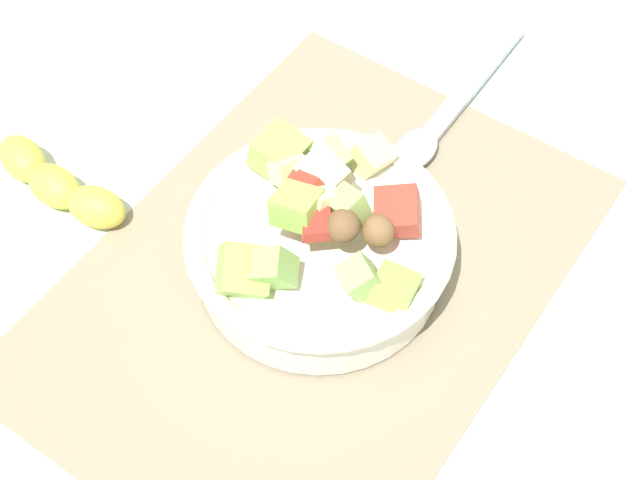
{
  "coord_description": "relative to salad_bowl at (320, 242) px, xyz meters",
  "views": [
    {
      "loc": [
        0.37,
        0.26,
        0.68
      ],
      "look_at": [
        -0.01,
        0.0,
        0.05
      ],
      "focal_mm": 53.91,
      "sensor_mm": 36.0,
      "label": 1
    }
  ],
  "objects": [
    {
      "name": "salad_bowl",
      "position": [
        0.0,
        0.0,
        0.0
      ],
      "size": [
        0.22,
        0.22,
        0.11
      ],
      "color": "white",
      "rests_on": "placemat"
    },
    {
      "name": "banana_whole",
      "position": [
        0.07,
        -0.24,
        -0.02
      ],
      "size": [
        0.05,
        0.15,
        0.04
      ],
      "color": "yellow",
      "rests_on": "ground_plane"
    },
    {
      "name": "serving_spoon",
      "position": [
        -0.2,
        -0.0,
        -0.03
      ],
      "size": [
        0.23,
        0.04,
        0.01
      ],
      "color": "#B7B7BC",
      "rests_on": "placemat"
    },
    {
      "name": "placemat",
      "position": [
        0.01,
        -0.0,
        -0.04
      ],
      "size": [
        0.49,
        0.35,
        0.01
      ],
      "primitive_type": "cube",
      "color": "gray",
      "rests_on": "ground_plane"
    },
    {
      "name": "ground_plane",
      "position": [
        0.01,
        -0.0,
        -0.04
      ],
      "size": [
        2.4,
        2.4,
        0.0
      ],
      "primitive_type": "plane",
      "color": "silver"
    }
  ]
}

